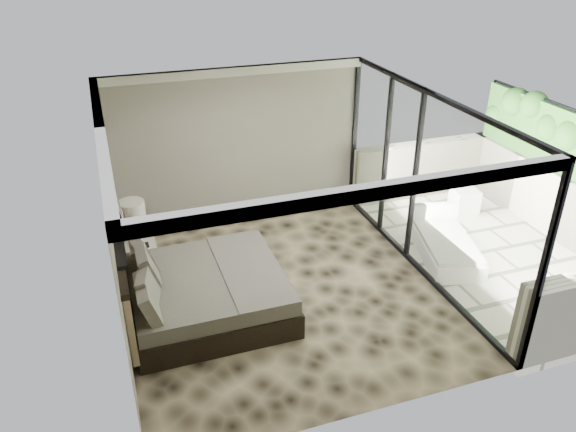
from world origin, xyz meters
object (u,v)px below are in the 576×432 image
object	(u,v)px
table_lamp	(133,217)
lounger	(445,246)
bed	(200,291)
ottoman	(464,200)
nightstand	(141,259)

from	to	relation	value
table_lamp	lounger	xyz separation A→B (m)	(4.79, -1.12, -0.78)
bed	ottoman	xyz separation A→B (m)	(5.32, 1.48, -0.13)
bed	table_lamp	distance (m)	1.62
bed	lounger	distance (m)	4.09
ottoman	table_lamp	bearing A→B (deg)	-178.44
table_lamp	ottoman	distance (m)	6.08
nightstand	ottoman	bearing A→B (deg)	5.57
nightstand	table_lamp	xyz separation A→B (m)	(-0.03, 0.01, 0.73)
lounger	bed	bearing A→B (deg)	-162.27
ottoman	lounger	xyz separation A→B (m)	(-1.24, -1.29, -0.03)
bed	table_lamp	bearing A→B (deg)	118.38
bed	ottoman	world-z (taller)	bed
nightstand	bed	bearing A→B (deg)	-58.64
nightstand	ottoman	xyz separation A→B (m)	(6.00, 0.17, -0.03)
lounger	nightstand	bearing A→B (deg)	-178.19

